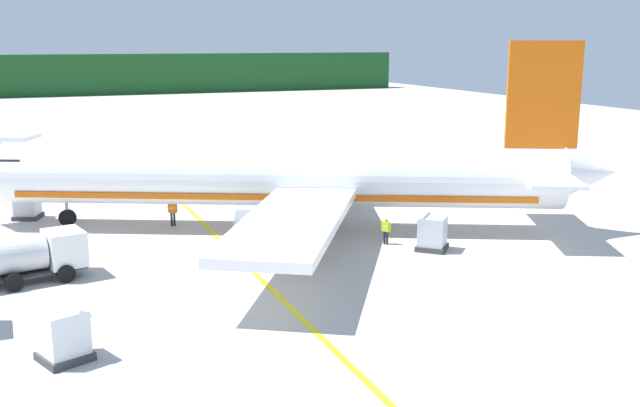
{
  "coord_description": "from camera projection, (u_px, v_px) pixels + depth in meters",
  "views": [
    {
      "loc": [
        20.09,
        -24.97,
        11.88
      ],
      "look_at": [
        35.83,
        13.85,
        2.58
      ],
      "focal_mm": 41.25,
      "sensor_mm": 36.0,
      "label": 1
    }
  ],
  "objects": [
    {
      "name": "airliner_foreground",
      "position": [
        284.0,
        177.0,
        46.63
      ],
      "size": [
        39.06,
        32.95,
        11.9
      ],
      "color": "white",
      "rests_on": "ground"
    },
    {
      "name": "service_truck_fuel",
      "position": [
        30.0,
        255.0,
        36.76
      ],
      "size": [
        5.83,
        3.15,
        2.4
      ],
      "color": "white",
      "rests_on": "ground"
    },
    {
      "name": "cargo_container_near",
      "position": [
        64.0,
        335.0,
        27.75
      ],
      "size": [
        2.25,
        2.25,
        2.12
      ],
      "color": "#333338",
      "rests_on": "ground"
    },
    {
      "name": "cargo_container_mid",
      "position": [
        432.0,
        233.0,
        42.44
      ],
      "size": [
        2.36,
        2.36,
        2.09
      ],
      "color": "#333338",
      "rests_on": "ground"
    },
    {
      "name": "cargo_container_far",
      "position": [
        27.0,
        206.0,
        49.93
      ],
      "size": [
        2.16,
        2.16,
        1.93
      ],
      "color": "#333338",
      "rests_on": "ground"
    },
    {
      "name": "crew_loader_left",
      "position": [
        386.0,
        229.0,
        43.63
      ],
      "size": [
        0.45,
        0.53,
        1.6
      ],
      "color": "#191E33",
      "rests_on": "ground"
    },
    {
      "name": "crew_loader_right",
      "position": [
        173.0,
        210.0,
        47.93
      ],
      "size": [
        0.59,
        0.38,
        1.76
      ],
      "color": "#191E33",
      "rests_on": "ground"
    },
    {
      "name": "apron_guide_line",
      "position": [
        237.0,
        256.0,
        41.42
      ],
      "size": [
        0.3,
        60.0,
        0.01
      ],
      "primitive_type": "cube",
      "color": "yellow",
      "rests_on": "ground"
    }
  ]
}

